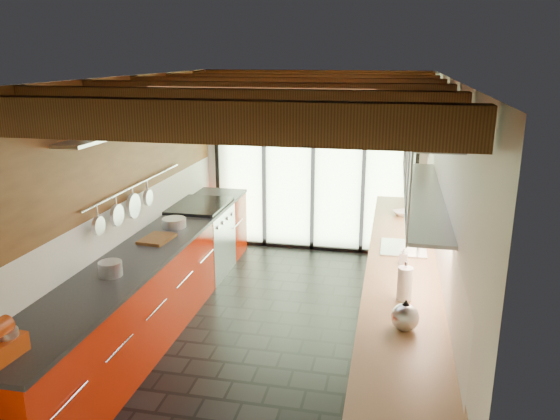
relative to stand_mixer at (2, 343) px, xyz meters
The scene contains 18 objects.
ground 2.77m from the stand_mixer, 60.47° to the left, with size 5.50×5.50×0.00m, color black.
room_shell 2.65m from the stand_mixer, 60.47° to the left, with size 5.50×5.50×5.50m.
ceiling_beams 3.25m from the stand_mixer, 64.14° to the left, with size 3.14×5.06×4.90m.
glass_door 5.14m from the stand_mixer, 75.57° to the left, with size 2.95×0.10×2.90m.
left_counter 2.31m from the stand_mixer, 90.13° to the left, with size 0.68×5.00×0.92m.
range_stove 3.73m from the stand_mixer, 90.08° to the left, with size 0.66×0.90×0.97m.
right_counter 3.44m from the stand_mixer, 41.41° to the left, with size 0.68×5.00×0.92m.
sink_assembly 3.68m from the stand_mixer, 45.93° to the left, with size 0.45×0.52×0.43m.
upper_cabinets_right 3.80m from the stand_mixer, 43.27° to the left, with size 0.34×3.00×3.00m.
left_wall_fixtures 2.54m from the stand_mixer, 94.69° to the left, with size 0.28×2.60×0.96m.
stand_mixer is the anchor object (origin of this frame).
pot_large 1.39m from the stand_mixer, 90.00° to the left, with size 0.21×0.21×0.13m, color silver.
pot_small 2.83m from the stand_mixer, 90.00° to the left, with size 0.27×0.27×0.10m, color silver.
cutting_board 2.36m from the stand_mixer, 90.00° to the left, with size 0.28×0.39×0.03m, color brown.
kettle 2.71m from the stand_mixer, 20.12° to the left, with size 0.22×0.26×0.24m.
paper_towel 2.91m from the stand_mixer, 29.25° to the left, with size 0.12×0.12×0.32m.
soap_bottle 3.37m from the stand_mixer, 40.99° to the left, with size 0.07×0.08×0.17m, color silver.
bowl 4.61m from the stand_mixer, 56.53° to the left, with size 0.23×0.23×0.06m, color silver.
Camera 1 is at (1.13, -4.94, 2.81)m, focal length 35.00 mm.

